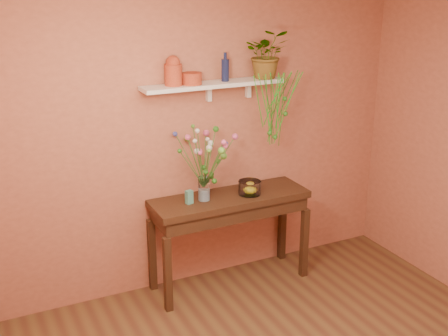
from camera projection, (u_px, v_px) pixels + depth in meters
name	position (u px, v px, depth m)	size (l,w,h in m)	color
room	(332.00, 225.00, 3.57)	(4.04, 4.04, 2.70)	brown
sideboard	(230.00, 209.00, 5.30)	(1.48, 0.48, 0.90)	#3E2416
wall_shelf	(214.00, 85.00, 5.00)	(1.30, 0.24, 0.19)	white
terracotta_jug	(173.00, 71.00, 4.81)	(0.19, 0.19, 0.25)	#B43C23
terracotta_pot	(192.00, 79.00, 4.87)	(0.17, 0.17, 0.10)	#B43C23
blue_bottle	(225.00, 70.00, 5.01)	(0.09, 0.09, 0.25)	#141B3E
spider_plant	(267.00, 54.00, 5.12)	(0.39, 0.34, 0.44)	#276219
plant_fronds	(277.00, 111.00, 5.15)	(0.51, 0.30, 0.71)	#276219
glass_vase	(204.00, 190.00, 5.13)	(0.11, 0.11, 0.22)	white
bouquet	(208.00, 151.00, 5.01)	(0.58, 0.60, 0.57)	#386B28
glass_bowl	(250.00, 188.00, 5.28)	(0.21, 0.21, 0.13)	white
lemon	(250.00, 189.00, 5.30)	(0.08, 0.08, 0.08)	yellow
carton	(189.00, 197.00, 5.06)	(0.06, 0.05, 0.12)	teal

